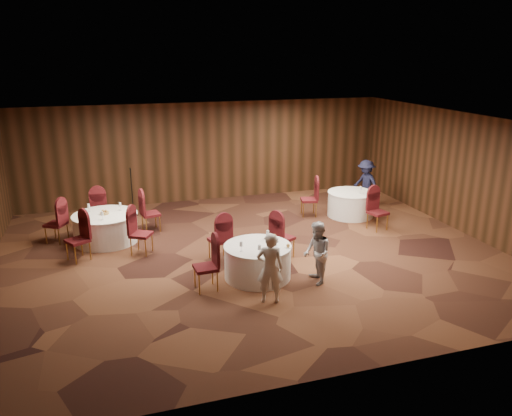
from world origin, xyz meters
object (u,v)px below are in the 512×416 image
object	(u,v)px
table_main	(258,261)
table_left	(106,228)
woman_a	(270,268)
woman_b	(317,253)
man_c	(366,183)
mic_stand	(133,203)
table_right	(351,204)

from	to	relation	value
table_main	table_left	world-z (taller)	same
woman_a	woman_b	xyz separation A→B (m)	(1.22, 0.51, -0.04)
woman_a	man_c	bearing A→B (deg)	-116.20
table_main	woman_b	distance (m)	1.31
woman_a	table_left	bearing A→B (deg)	-37.97
woman_a	woman_b	world-z (taller)	woman_a
mic_stand	man_c	size ratio (longest dim) A/B	0.98
woman_b	mic_stand	bearing A→B (deg)	-143.17
table_right	man_c	bearing A→B (deg)	40.09
woman_b	man_c	size ratio (longest dim) A/B	0.91
table_left	woman_b	size ratio (longest dim) A/B	1.21
mic_stand	man_c	distance (m)	7.23
table_right	mic_stand	distance (m)	6.52
table_main	woman_a	size ratio (longest dim) A/B	1.02
table_main	mic_stand	distance (m)	5.65
table_right	woman_a	size ratio (longest dim) A/B	0.96
table_left	man_c	size ratio (longest dim) A/B	1.10
table_left	table_right	xyz separation A→B (m)	(7.05, 0.02, 0.00)
table_left	table_main	bearing A→B (deg)	-46.20
table_right	man_c	world-z (taller)	man_c
table_main	woman_b	world-z (taller)	woman_b
mic_stand	woman_b	bearing A→B (deg)	-59.60
table_main	woman_b	size ratio (longest dim) A/B	1.08
mic_stand	table_main	bearing A→B (deg)	-66.12
woman_a	man_c	distance (m)	7.15
woman_a	mic_stand	bearing A→B (deg)	-53.31
table_left	man_c	bearing A→B (deg)	5.58
table_left	woman_a	bearing A→B (deg)	-55.59
woman_b	woman_a	bearing A→B (deg)	-60.73
table_main	mic_stand	bearing A→B (deg)	113.88
table_right	man_c	distance (m)	1.23
table_main	man_c	distance (m)	6.30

